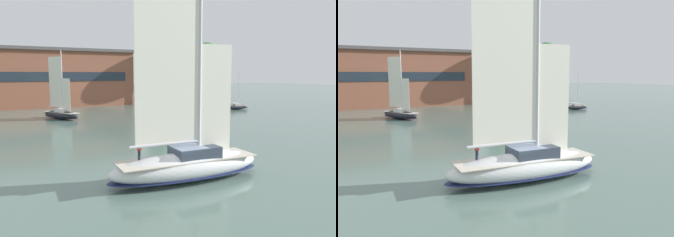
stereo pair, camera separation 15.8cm
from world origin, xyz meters
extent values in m
plane|color=slate|center=(0.00, 0.00, 0.00)|extent=(400.00, 400.00, 0.00)
cube|color=brown|center=(-3.35, 66.05, 6.46)|extent=(45.14, 17.42, 12.92)
cube|color=#1E2833|center=(-3.35, 57.25, 7.11)|extent=(40.63, 0.10, 2.07)
cube|color=#514C4C|center=(-3.35, 66.05, 13.27)|extent=(46.34, 18.62, 0.70)
cylinder|color=#4C3828|center=(25.54, 54.89, 3.95)|extent=(0.63, 0.63, 7.91)
ellipsoid|color=#336B38|center=(25.54, 54.89, 10.30)|extent=(7.12, 7.12, 8.70)
cylinder|color=#4C3828|center=(44.20, 61.24, 4.58)|extent=(0.73, 0.73, 9.16)
ellipsoid|color=#3D7A3D|center=(44.20, 61.24, 11.93)|extent=(8.24, 8.24, 10.08)
ellipsoid|color=silver|center=(0.00, 0.00, 1.01)|extent=(12.09, 3.98, 2.03)
ellipsoid|color=#19234C|center=(0.00, 0.00, 0.46)|extent=(12.21, 4.02, 0.24)
cube|color=beige|center=(0.00, 0.00, 1.60)|extent=(10.63, 3.37, 0.06)
cube|color=#333D4C|center=(0.60, -0.03, 2.05)|extent=(3.46, 2.51, 0.83)
cylinder|color=silver|center=(0.95, -0.05, 9.08)|extent=(0.24, 0.24, 14.91)
cylinder|color=silver|center=(-1.73, 0.09, 2.82)|extent=(5.37, 0.49, 0.20)
cube|color=silver|center=(-1.51, 0.08, 8.94)|extent=(4.93, 0.30, 12.22)
cube|color=silver|center=(2.36, -0.13, 5.73)|extent=(2.62, 0.17, 8.20)
cylinder|color=#232838|center=(-3.55, 0.59, 2.06)|extent=(0.21, 0.21, 0.85)
cylinder|color=red|center=(-3.55, 0.59, 2.81)|extent=(0.36, 0.36, 0.65)
sphere|color=tan|center=(-3.55, 0.59, 3.25)|extent=(0.24, 0.24, 0.24)
ellipsoid|color=#232328|center=(34.61, 36.01, 0.49)|extent=(5.96, 2.62, 0.98)
ellipsoid|color=#19234C|center=(34.61, 36.01, 0.22)|extent=(6.02, 2.65, 0.12)
cube|color=#BCB7A8|center=(34.61, 36.01, 0.79)|extent=(5.23, 2.24, 0.06)
cube|color=beige|center=(34.89, 35.96, 1.02)|extent=(1.79, 1.40, 0.40)
cylinder|color=silver|center=(35.06, 35.93, 4.42)|extent=(0.12, 0.12, 7.20)
cylinder|color=silver|center=(33.78, 36.16, 1.39)|extent=(2.57, 0.56, 0.10)
cylinder|color=silver|center=(33.78, 36.16, 1.46)|extent=(2.32, 0.57, 0.16)
ellipsoid|color=#232328|center=(-2.07, 38.49, 0.72)|extent=(5.96, 8.55, 1.43)
ellipsoid|color=#19234C|center=(-2.07, 38.49, 0.32)|extent=(6.02, 8.64, 0.17)
cube|color=#BCB7A8|center=(-2.07, 38.49, 1.14)|extent=(5.16, 7.48, 0.06)
cube|color=silver|center=(-1.88, 38.12, 1.46)|extent=(2.55, 2.85, 0.59)
cylinder|color=silver|center=(-1.76, 37.89, 6.43)|extent=(0.17, 0.17, 10.52)
cylinder|color=silver|center=(-2.63, 39.57, 2.01)|extent=(1.87, 3.43, 0.14)
cube|color=silver|center=(-2.56, 39.44, 6.32)|extent=(1.63, 3.11, 8.62)
cube|color=silver|center=(-1.29, 36.98, 4.06)|extent=(0.87, 1.65, 5.78)
camera|label=1|loc=(-12.19, -19.80, 7.70)|focal=35.00mm
camera|label=2|loc=(-12.05, -19.88, 7.70)|focal=35.00mm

